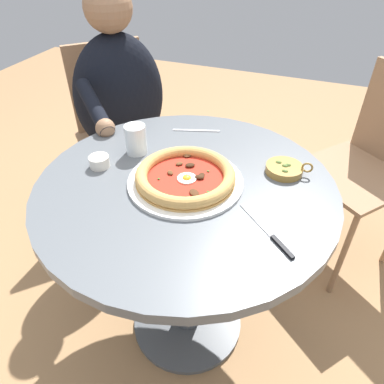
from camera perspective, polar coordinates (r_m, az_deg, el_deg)
ground_plane at (r=1.60m, az=-0.73°, el=-20.22°), size 6.00×6.00×0.02m
dining_table at (r=1.15m, az=-0.96°, el=-4.93°), size 0.88×0.88×0.73m
pizza_on_plate at (r=1.03m, az=-1.03°, el=2.36°), size 0.34×0.34×0.05m
water_glass at (r=1.17m, az=-8.94°, el=8.03°), size 0.07×0.07×0.10m
steak_knife at (r=0.89m, az=12.88°, el=-7.11°), size 0.17×0.15×0.01m
ramekin_capers at (r=1.14m, az=-14.63°, el=4.80°), size 0.06×0.06×0.04m
olive_pan at (r=1.12m, az=14.62°, el=3.62°), size 0.14×0.11×0.05m
fork_utensil at (r=1.31m, az=0.68°, el=9.84°), size 0.17×0.06×0.00m
diner_person at (r=1.72m, az=-10.72°, el=8.69°), size 0.44×0.57×1.17m
cafe_chair_diner at (r=1.84m, az=-12.00°, el=10.93°), size 0.56×0.56×0.89m
cafe_chair_spare_near at (r=1.70m, az=27.00°, el=5.19°), size 0.56×0.56×0.89m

